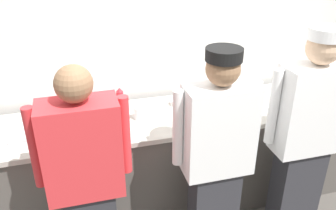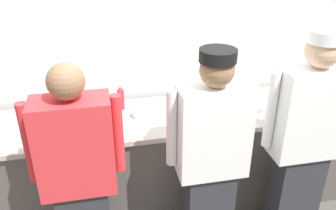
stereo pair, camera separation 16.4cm
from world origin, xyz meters
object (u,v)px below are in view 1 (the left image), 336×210
(mixing_bowl_steel, at_px, (310,94))
(ramekin_red_sauce, at_px, (235,109))
(squeeze_bottle_primary, at_px, (120,99))
(deli_cup, at_px, (140,113))
(sheet_tray, at_px, (45,129))
(chef_near_left, at_px, (86,181))
(plate_stack_front, at_px, (95,129))
(ramekin_yellow_sauce, at_px, (216,115))
(chef_far_right, at_px, (305,137))
(chef_center, at_px, (216,158))
(ramekin_green_sauce, at_px, (176,102))
(ramekin_orange_sauce, at_px, (265,107))

(mixing_bowl_steel, distance_m, ramekin_red_sauce, 0.76)
(squeeze_bottle_primary, height_order, deli_cup, squeeze_bottle_primary)
(sheet_tray, bearing_deg, chef_near_left, -67.74)
(plate_stack_front, bearing_deg, ramekin_yellow_sauce, -0.47)
(chef_near_left, relative_size, chef_far_right, 0.95)
(chef_near_left, xyz_separation_m, chef_center, (0.88, -0.01, 0.02))
(ramekin_yellow_sauce, bearing_deg, chef_center, -111.92)
(sheet_tray, bearing_deg, chef_center, -29.78)
(sheet_tray, bearing_deg, ramekin_yellow_sauce, -6.71)
(ramekin_green_sauce, bearing_deg, plate_stack_front, -156.98)
(sheet_tray, height_order, ramekin_orange_sauce, ramekin_orange_sauce)
(mixing_bowl_steel, xyz_separation_m, ramekin_orange_sauce, (-0.50, -0.08, -0.03))
(ramekin_red_sauce, relative_size, ramekin_yellow_sauce, 1.05)
(chef_center, xyz_separation_m, ramekin_yellow_sauce, (0.20, 0.50, 0.04))
(chef_near_left, xyz_separation_m, ramekin_yellow_sauce, (1.08, 0.49, 0.07))
(plate_stack_front, bearing_deg, ramekin_green_sauce, 23.02)
(chef_near_left, relative_size, sheet_tray, 3.27)
(squeeze_bottle_primary, bearing_deg, chef_center, -57.74)
(mixing_bowl_steel, distance_m, sheet_tray, 2.30)
(chef_center, height_order, ramekin_green_sauce, chef_center)
(deli_cup, bearing_deg, ramekin_orange_sauce, -6.83)
(chef_far_right, bearing_deg, mixing_bowl_steel, 52.66)
(sheet_tray, height_order, ramekin_green_sauce, ramekin_green_sauce)
(chef_near_left, height_order, chef_far_right, chef_far_right)
(chef_near_left, distance_m, ramekin_orange_sauce, 1.61)
(plate_stack_front, distance_m, squeeze_bottle_primary, 0.42)
(ramekin_red_sauce, bearing_deg, chef_near_left, -156.59)
(squeeze_bottle_primary, relative_size, ramekin_green_sauce, 2.05)
(mixing_bowl_steel, bearing_deg, ramekin_red_sauce, -176.73)
(ramekin_red_sauce, height_order, ramekin_yellow_sauce, same)
(ramekin_orange_sauce, distance_m, deli_cup, 1.06)
(mixing_bowl_steel, distance_m, ramekin_orange_sauce, 0.51)
(sheet_tray, relative_size, ramekin_red_sauce, 5.11)
(ramekin_red_sauce, distance_m, ramekin_green_sauce, 0.51)
(ramekin_green_sauce, distance_m, deli_cup, 0.40)
(squeeze_bottle_primary, bearing_deg, chef_near_left, -112.69)
(chef_near_left, height_order, ramekin_green_sauce, chef_near_left)
(ramekin_orange_sauce, distance_m, ramekin_yellow_sauce, 0.45)
(chef_center, bearing_deg, ramekin_orange_sauce, 38.67)
(chef_far_right, bearing_deg, ramekin_orange_sauce, 97.04)
(ramekin_orange_sauce, xyz_separation_m, ramekin_green_sauce, (-0.70, 0.29, -0.00))
(plate_stack_front, bearing_deg, chef_center, -33.19)
(chef_near_left, relative_size, deli_cup, 15.19)
(chef_far_right, relative_size, ramekin_orange_sauce, 15.95)
(chef_far_right, relative_size, squeeze_bottle_primary, 8.38)
(squeeze_bottle_primary, distance_m, ramekin_orange_sauce, 1.23)
(ramekin_red_sauce, height_order, ramekin_green_sauce, same)
(ramekin_yellow_sauce, xyz_separation_m, ramekin_green_sauce, (-0.25, 0.32, -0.00))
(chef_center, xyz_separation_m, plate_stack_front, (-0.77, 0.51, 0.06))
(sheet_tray, distance_m, squeeze_bottle_primary, 0.65)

